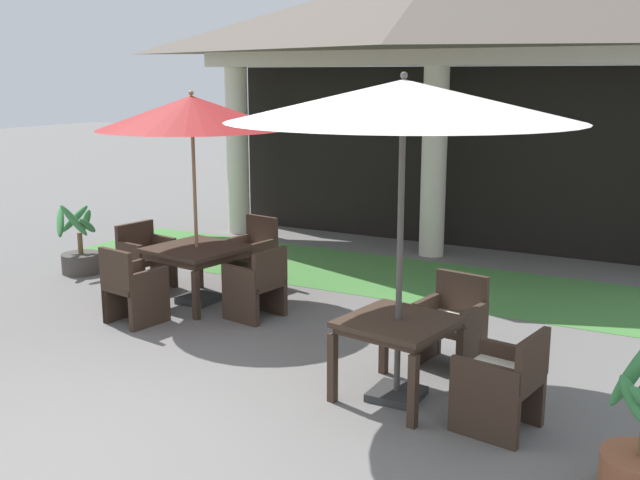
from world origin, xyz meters
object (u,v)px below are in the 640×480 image
(patio_umbrella_mid_left, at_px, (403,102))
(potted_palm_left_edge, at_px, (80,254))
(patio_chair_near_foreground_north, at_px, (252,255))
(patio_chair_near_foreground_south, at_px, (133,288))
(patio_chair_mid_left_north, at_px, (452,325))
(patio_chair_near_foreground_west, at_px, (145,258))
(patio_chair_near_foreground_east, at_px, (257,284))
(patio_chair_mid_left_east, at_px, (503,383))
(patio_umbrella_near_foreground, at_px, (192,114))
(patio_table_mid_left, at_px, (398,330))
(patio_table_near_foreground, at_px, (197,254))

(patio_umbrella_mid_left, height_order, potted_palm_left_edge, patio_umbrella_mid_left)
(patio_chair_near_foreground_north, xyz_separation_m, potted_palm_left_edge, (-2.54, -0.64, -0.14))
(patio_chair_near_foreground_south, xyz_separation_m, patio_chair_mid_left_north, (3.62, 0.51, -0.00))
(patio_chair_near_foreground_west, xyz_separation_m, patio_chair_near_foreground_east, (1.97, -0.32, -0.02))
(patio_chair_near_foreground_south, bearing_deg, patio_chair_near_foreground_east, 45.07)
(potted_palm_left_edge, bearing_deg, patio_umbrella_mid_left, -17.66)
(patio_chair_mid_left_east, bearing_deg, patio_umbrella_near_foreground, 78.65)
(patio_umbrella_near_foreground, distance_m, patio_chair_mid_left_north, 3.98)
(patio_chair_near_foreground_east, height_order, patio_umbrella_mid_left, patio_umbrella_mid_left)
(patio_chair_near_foreground_east, bearing_deg, patio_chair_near_foreground_west, 90.00)
(patio_umbrella_near_foreground, xyz_separation_m, patio_chair_mid_left_east, (4.27, -1.61, -1.93))
(patio_table_mid_left, bearing_deg, potted_palm_left_edge, 162.34)
(patio_table_mid_left, bearing_deg, patio_chair_mid_left_east, -9.39)
(patio_chair_near_foreground_south, relative_size, patio_chair_near_foreground_west, 1.03)
(patio_umbrella_near_foreground, bearing_deg, patio_chair_near_foreground_north, 80.81)
(patio_chair_mid_left_north, relative_size, patio_chair_mid_left_east, 1.06)
(patio_umbrella_near_foreground, height_order, patio_chair_near_foreground_east, patio_umbrella_near_foreground)
(patio_umbrella_mid_left, distance_m, patio_chair_mid_left_east, 2.38)
(patio_chair_mid_left_east, bearing_deg, patio_chair_near_foreground_south, 91.33)
(patio_chair_near_foreground_east, xyz_separation_m, patio_chair_mid_left_east, (3.28, -1.46, -0.00))
(patio_table_near_foreground, xyz_separation_m, patio_chair_near_foreground_east, (0.99, -0.16, -0.22))
(patio_table_mid_left, bearing_deg, patio_chair_near_foreground_north, 142.07)
(patio_chair_mid_left_north, bearing_deg, patio_chair_near_foreground_south, 17.35)
(patio_chair_near_foreground_west, relative_size, patio_umbrella_mid_left, 0.30)
(patio_chair_near_foreground_north, bearing_deg, patio_chair_near_foreground_west, 45.04)
(patio_chair_near_foreground_south, bearing_deg, patio_table_near_foreground, 90.00)
(patio_umbrella_near_foreground, bearing_deg, patio_umbrella_mid_left, -23.81)
(potted_palm_left_edge, bearing_deg, patio_chair_near_foreground_north, 14.07)
(patio_chair_mid_left_east, distance_m, potted_palm_left_edge, 6.93)
(patio_table_near_foreground, height_order, patio_chair_mid_left_north, patio_chair_mid_left_north)
(patio_chair_near_foreground_north, distance_m, patio_table_mid_left, 3.98)
(patio_chair_near_foreground_south, bearing_deg, patio_table_mid_left, 1.51)
(patio_umbrella_mid_left, bearing_deg, patio_chair_near_foreground_north, 142.07)
(patio_chair_mid_left_north, bearing_deg, patio_chair_mid_left_east, 134.92)
(patio_table_near_foreground, relative_size, patio_chair_mid_left_north, 1.33)
(patio_chair_near_foreground_south, bearing_deg, potted_palm_left_edge, 158.04)
(patio_table_near_foreground, xyz_separation_m, patio_chair_mid_left_east, (4.27, -1.61, -0.22))
(potted_palm_left_edge, bearing_deg, patio_table_mid_left, -17.66)
(patio_chair_mid_left_north, relative_size, potted_palm_left_edge, 0.86)
(patio_chair_near_foreground_north, xyz_separation_m, patio_chair_mid_left_east, (4.11, -2.60, -0.02))
(patio_chair_near_foreground_west, xyz_separation_m, potted_palm_left_edge, (-1.39, 0.19, -0.14))
(patio_table_near_foreground, bearing_deg, patio_chair_mid_left_north, -7.95)
(patio_umbrella_mid_left, bearing_deg, patio_table_mid_left, -90.00)
(patio_chair_near_foreground_west, distance_m, patio_chair_near_foreground_east, 2.00)
(patio_umbrella_mid_left, height_order, patio_chair_mid_left_north, patio_umbrella_mid_left)
(patio_chair_near_foreground_east, bearing_deg, patio_umbrella_near_foreground, 90.00)
(patio_table_mid_left, bearing_deg, patio_chair_near_foreground_south, 172.32)
(patio_table_near_foreground, xyz_separation_m, patio_umbrella_near_foreground, (0.00, -0.00, 1.71))
(patio_chair_near_foreground_north, relative_size, potted_palm_left_edge, 0.89)
(patio_chair_near_foreground_west, height_order, patio_chair_mid_left_east, patio_chair_near_foreground_west)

